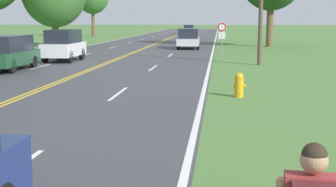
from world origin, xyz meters
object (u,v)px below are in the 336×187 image
object	(u,v)px
car_dark_green_van_mid_far	(7,52)
fire_hydrant	(239,85)
car_dark_grey_sedan_horizon	(189,30)
car_silver_suv_distant	(189,38)
traffic_sign	(222,32)
car_white_suv_receding	(64,45)

from	to	relation	value
car_dark_green_van_mid_far	fire_hydrant	bearing A→B (deg)	-121.96
fire_hydrant	car_dark_green_van_mid_far	world-z (taller)	car_dark_green_van_mid_far
car_dark_grey_sedan_horizon	car_dark_green_van_mid_far	bearing A→B (deg)	-7.91
car_silver_suv_distant	car_dark_green_van_mid_far	bearing A→B (deg)	-25.65
traffic_sign	car_dark_grey_sedan_horizon	world-z (taller)	traffic_sign
fire_hydrant	car_dark_green_van_mid_far	bearing A→B (deg)	148.30
traffic_sign	car_white_suv_receding	bearing A→B (deg)	-171.72
car_silver_suv_distant	car_dark_grey_sedan_horizon	world-z (taller)	car_silver_suv_distant
car_white_suv_receding	car_dark_grey_sedan_horizon	distance (m)	48.14
car_dark_grey_sedan_horizon	car_white_suv_receding	bearing A→B (deg)	-7.22
fire_hydrant	car_white_suv_receding	world-z (taller)	car_white_suv_receding
car_white_suv_receding	car_dark_grey_sedan_horizon	world-z (taller)	car_white_suv_receding
car_dark_green_van_mid_far	car_dark_grey_sedan_horizon	bearing A→B (deg)	-6.75
fire_hydrant	car_silver_suv_distant	bearing A→B (deg)	97.66
car_dark_green_van_mid_far	car_silver_suv_distant	size ratio (longest dim) A/B	0.97
car_white_suv_receding	car_silver_suv_distant	world-z (taller)	car_white_suv_receding
car_dark_green_van_mid_far	car_white_suv_receding	size ratio (longest dim) A/B	1.10
fire_hydrant	car_silver_suv_distant	distance (m)	26.50
fire_hydrant	car_dark_grey_sedan_horizon	size ratio (longest dim) A/B	0.21
traffic_sign	fire_hydrant	bearing A→B (deg)	-87.72
car_white_suv_receding	car_dark_green_van_mid_far	bearing A→B (deg)	167.57
car_white_suv_receding	car_silver_suv_distant	size ratio (longest dim) A/B	0.88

